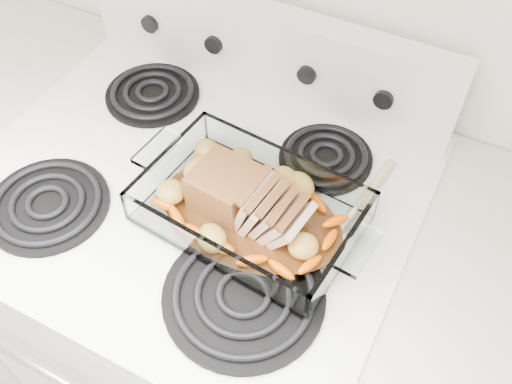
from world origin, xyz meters
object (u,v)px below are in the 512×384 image
at_px(counter_left, 0,207).
at_px(baking_dish, 250,212).
at_px(electric_range, 209,304).
at_px(pork_roast, 240,197).

relative_size(counter_left, baking_dish, 2.68).
xyz_separation_m(electric_range, pork_roast, (0.11, -0.03, 0.51)).
bearing_deg(baking_dish, counter_left, -176.68).
bearing_deg(baking_dish, pork_roast, -174.59).
bearing_deg(counter_left, pork_roast, -2.13).
relative_size(electric_range, pork_roast, 5.63).
bearing_deg(counter_left, baking_dish, -2.08).
height_order(baking_dish, pork_roast, pork_roast).
distance_m(counter_left, pork_roast, 0.94).
xyz_separation_m(baking_dish, pork_roast, (-0.02, -0.00, 0.03)).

